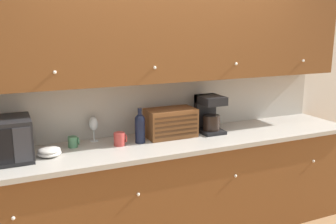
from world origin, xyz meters
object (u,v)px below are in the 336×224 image
at_px(bowl_stack_on_counter, 49,152).
at_px(wine_glass, 93,124).
at_px(mug, 73,142).
at_px(wine_bottle, 140,127).
at_px(coffee_maker, 209,113).
at_px(mug_blue_second, 120,139).
at_px(bread_box, 171,123).

relative_size(bowl_stack_on_counter, wine_glass, 0.81).
xyz_separation_m(mug, wine_bottle, (0.54, -0.11, 0.09)).
relative_size(wine_glass, coffee_maker, 0.63).
bearing_deg(wine_bottle, mug, 168.31).
bearing_deg(coffee_maker, mug_blue_second, -176.16).
xyz_separation_m(mug, bread_box, (0.85, -0.05, 0.08)).
bearing_deg(bread_box, bowl_stack_on_counter, -174.68).
bearing_deg(wine_glass, wine_bottle, -30.52).
xyz_separation_m(wine_glass, wine_bottle, (0.35, -0.20, -0.01)).
xyz_separation_m(mug, wine_glass, (0.19, 0.09, 0.10)).
bearing_deg(wine_glass, mug, -154.40).
bearing_deg(mug, coffee_maker, -2.48).
xyz_separation_m(bowl_stack_on_counter, wine_bottle, (0.74, 0.04, 0.10)).
height_order(bowl_stack_on_counter, coffee_maker, coffee_maker).
height_order(mug, mug_blue_second, mug_blue_second).
bearing_deg(mug, bowl_stack_on_counter, -144.47).
relative_size(wine_bottle, bread_box, 0.68).
bearing_deg(mug_blue_second, mug, 162.54).
bearing_deg(mug_blue_second, bowl_stack_on_counter, -176.53).
distance_m(bowl_stack_on_counter, mug_blue_second, 0.57).
distance_m(wine_bottle, bread_box, 0.32).
relative_size(wine_bottle, coffee_maker, 0.87).
bearing_deg(wine_bottle, coffee_maker, 4.68).
xyz_separation_m(wine_glass, coffee_maker, (1.05, -0.15, 0.03)).
xyz_separation_m(bowl_stack_on_counter, mug_blue_second, (0.57, 0.03, 0.02)).
distance_m(bread_box, coffee_maker, 0.39).
height_order(wine_glass, mug_blue_second, wine_glass).
xyz_separation_m(mug_blue_second, coffee_maker, (0.88, 0.06, 0.12)).
height_order(bowl_stack_on_counter, mug_blue_second, mug_blue_second).
bearing_deg(bread_box, coffee_maker, -0.72).
relative_size(mug, mug_blue_second, 0.81).
height_order(wine_glass, coffee_maker, coffee_maker).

